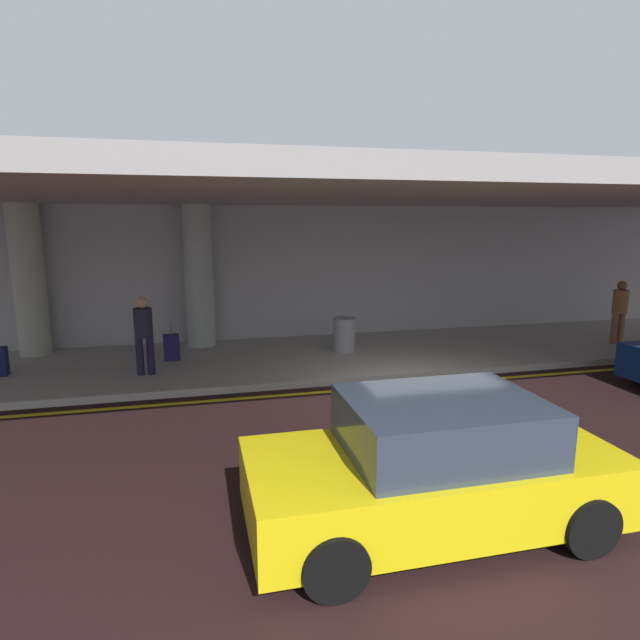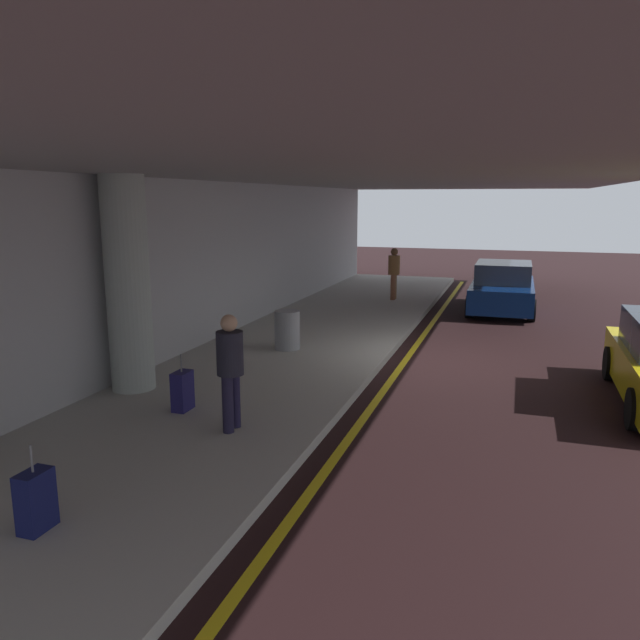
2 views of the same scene
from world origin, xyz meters
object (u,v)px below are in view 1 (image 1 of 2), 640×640
(support_column_far_left, at_px, (29,280))
(support_column_left_mid, at_px, (199,276))
(traveler_with_luggage, at_px, (620,308))
(car_yellow_taxi, at_px, (435,467))
(suitcase_upright_primary, at_px, (172,347))
(person_waiting_for_ride, at_px, (144,331))
(trash_bin_steel, at_px, (344,335))

(support_column_far_left, height_order, support_column_left_mid, same)
(support_column_far_left, xyz_separation_m, traveler_with_luggage, (14.83, -2.41, -0.86))
(support_column_far_left, xyz_separation_m, car_yellow_taxi, (6.37, -8.90, -1.26))
(traveler_with_luggage, bearing_deg, car_yellow_taxi, 62.64)
(car_yellow_taxi, bearing_deg, suitcase_upright_primary, 116.28)
(support_column_far_left, bearing_deg, traveler_with_luggage, -9.23)
(person_waiting_for_ride, bearing_deg, suitcase_upright_primary, 77.94)
(support_column_far_left, bearing_deg, car_yellow_taxi, -54.40)
(support_column_far_left, height_order, trash_bin_steel, support_column_far_left)
(trash_bin_steel, bearing_deg, support_column_left_mid, 156.33)
(traveler_with_luggage, bearing_deg, trash_bin_steel, 18.26)
(person_waiting_for_ride, bearing_deg, support_column_left_mid, 76.49)
(support_column_far_left, xyz_separation_m, suitcase_upright_primary, (3.29, -1.40, -1.51))
(support_column_far_left, distance_m, support_column_left_mid, 4.00)
(support_column_left_mid, bearing_deg, suitcase_upright_primary, -117.01)
(trash_bin_steel, bearing_deg, car_yellow_taxi, -98.47)
(traveler_with_luggage, xyz_separation_m, person_waiting_for_ride, (-12.04, -0.08, 0.00))
(person_waiting_for_ride, relative_size, suitcase_upright_primary, 1.87)
(support_column_far_left, bearing_deg, suitcase_upright_primary, -23.07)
(trash_bin_steel, bearing_deg, traveler_with_luggage, -6.87)
(car_yellow_taxi, bearing_deg, trash_bin_steel, 85.44)
(support_column_far_left, height_order, person_waiting_for_ride, support_column_far_left)
(suitcase_upright_primary, relative_size, trash_bin_steel, 1.06)
(car_yellow_taxi, height_order, trash_bin_steel, car_yellow_taxi)
(car_yellow_taxi, xyz_separation_m, suitcase_upright_primary, (-3.09, 7.50, -0.25))
(support_column_far_left, distance_m, trash_bin_steel, 7.76)
(trash_bin_steel, bearing_deg, support_column_far_left, 168.48)
(car_yellow_taxi, bearing_deg, person_waiting_for_ride, 123.14)
(support_column_far_left, xyz_separation_m, trash_bin_steel, (7.47, -1.52, -1.40))
(person_waiting_for_ride, relative_size, trash_bin_steel, 1.98)
(suitcase_upright_primary, distance_m, trash_bin_steel, 4.19)
(suitcase_upright_primary, bearing_deg, support_column_far_left, 158.12)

